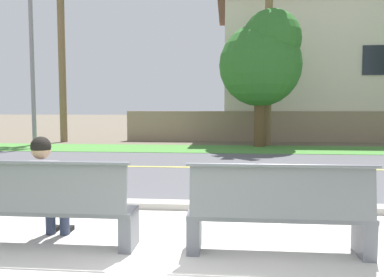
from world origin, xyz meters
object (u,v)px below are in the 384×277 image
Objects in this scene: bench_right at (279,214)px; seated_person_grey at (46,186)px; palm_tree_short at (60,2)px; shade_tree_far_left at (263,59)px; bench_left at (48,208)px; streetlamp at (34,30)px.

seated_person_grey is at bearing 176.25° from bench_right.
seated_person_grey is at bearing -67.45° from palm_tree_short.
palm_tree_short reaches higher than shade_tree_far_left.
shade_tree_far_left is 0.68× the size of palm_tree_short.
shade_tree_far_left is at bearing 85.76° from bench_right.
seated_person_grey is (-0.10, 0.17, 0.22)m from bench_left.
bench_left is 0.36× the size of shade_tree_far_left.
shade_tree_far_left is at bearing 7.57° from streetlamp.
palm_tree_short is (-7.96, 13.03, 5.80)m from bench_right.
seated_person_grey is (-2.62, 0.17, 0.22)m from bench_right.
bench_right is 13.60m from streetlamp.
seated_person_grey is 0.16× the size of streetlamp.
palm_tree_short is at bearing 112.55° from seated_person_grey.
seated_person_grey is 15.00m from palm_tree_short.
streetlamp reaches higher than shade_tree_far_left.
palm_tree_short reaches higher than bench_right.
shade_tree_far_left is (0.85, 11.48, 3.00)m from bench_right.
bench_right is at bearing -3.75° from seated_person_grey.
streetlamp reaches higher than bench_right.
palm_tree_short is at bearing 91.85° from streetlamp.
shade_tree_far_left is at bearing 73.61° from bench_left.
shade_tree_far_left reaches higher than seated_person_grey.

